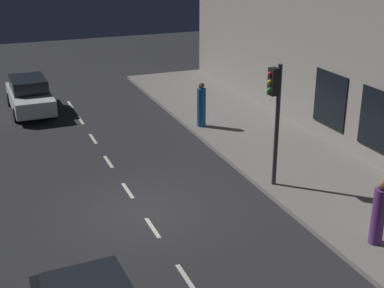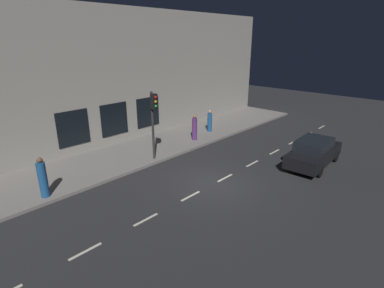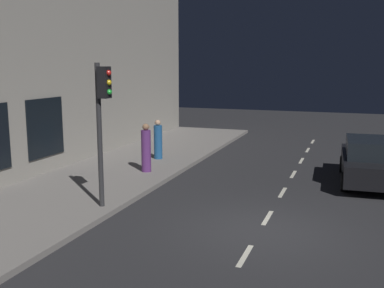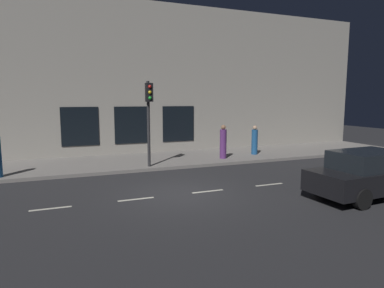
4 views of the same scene
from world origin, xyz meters
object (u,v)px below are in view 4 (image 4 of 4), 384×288
Objects in this scene: traffic_light at (149,108)px; pedestrian_1 at (223,143)px; pedestrian_2 at (255,141)px; parked_car_1 at (370,174)px.

pedestrian_1 is (0.75, -4.19, -1.89)m from traffic_light.
traffic_light is 2.40× the size of pedestrian_2.
parked_car_1 is 2.73× the size of pedestrian_2.
traffic_light reaches higher than pedestrian_2.
pedestrian_2 is (0.54, -2.28, -0.07)m from pedestrian_1.
pedestrian_2 is at bearing 172.41° from parked_car_1.
pedestrian_2 is (1.30, -6.47, -1.96)m from traffic_light.
traffic_light is 9.29m from parked_car_1.
pedestrian_2 is (8.26, -0.69, 0.12)m from parked_car_1.
parked_car_1 is 7.88m from pedestrian_1.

